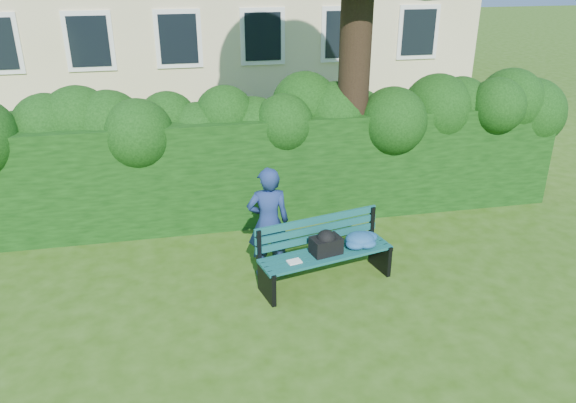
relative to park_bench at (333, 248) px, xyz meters
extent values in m
plane|color=#2B4E0D|center=(-0.50, 0.06, -0.50)|extent=(80.00, 80.00, 0.00)
cube|color=white|center=(-4.10, 10.04, 1.50)|extent=(1.30, 0.08, 1.60)
cube|color=black|center=(-4.10, 10.00, 1.50)|extent=(1.05, 0.04, 1.35)
cube|color=white|center=(-1.70, 10.04, 1.50)|extent=(1.30, 0.08, 1.60)
cube|color=black|center=(-1.70, 10.00, 1.50)|extent=(1.05, 0.04, 1.35)
cube|color=white|center=(0.70, 10.04, 1.50)|extent=(1.30, 0.08, 1.60)
cube|color=black|center=(0.70, 10.00, 1.50)|extent=(1.05, 0.04, 1.35)
cube|color=white|center=(3.10, 10.04, 1.50)|extent=(1.30, 0.08, 1.60)
cube|color=black|center=(3.10, 10.00, 1.50)|extent=(1.05, 0.04, 1.35)
cube|color=white|center=(5.50, 10.04, 1.50)|extent=(1.30, 0.08, 1.60)
cube|color=black|center=(5.50, 10.00, 1.50)|extent=(1.05, 0.04, 1.35)
cube|color=black|center=(-0.50, 2.26, 0.40)|extent=(10.00, 1.00, 1.80)
cylinder|color=black|center=(0.90, 2.16, 2.25)|extent=(0.51, 0.51, 5.50)
cube|color=#0E4549|center=(-0.08, -0.25, -0.05)|extent=(1.84, 0.52, 0.04)
cube|color=#0E4549|center=(-0.10, -0.13, -0.05)|extent=(1.84, 0.52, 0.04)
cube|color=#0E4549|center=(-0.13, -0.01, -0.05)|extent=(1.84, 0.52, 0.04)
cube|color=#0E4549|center=(-0.16, 0.11, -0.05)|extent=(1.84, 0.52, 0.04)
cube|color=#0E4549|center=(-0.17, 0.18, 0.08)|extent=(1.82, 0.45, 0.10)
cube|color=#0E4549|center=(-0.18, 0.19, 0.21)|extent=(1.82, 0.45, 0.10)
cube|color=#0E4549|center=(-0.18, 0.20, 0.34)|extent=(1.82, 0.45, 0.10)
cube|color=black|center=(-0.97, -0.27, -0.28)|extent=(0.17, 0.50, 0.44)
cube|color=black|center=(-1.03, -0.01, 0.15)|extent=(0.07, 0.07, 0.45)
cube|color=black|center=(-0.96, -0.32, -0.06)|extent=(0.15, 0.42, 0.05)
cube|color=black|center=(0.74, 0.13, -0.28)|extent=(0.17, 0.50, 0.44)
cube|color=black|center=(0.68, 0.38, 0.15)|extent=(0.07, 0.07, 0.45)
cube|color=black|center=(0.75, 0.08, -0.06)|extent=(0.15, 0.42, 0.05)
cube|color=white|center=(-0.60, -0.23, -0.02)|extent=(0.20, 0.17, 0.02)
cube|color=black|center=(-0.12, -0.07, 0.09)|extent=(0.45, 0.35, 0.23)
imported|color=navy|center=(-0.84, 0.33, 0.31)|extent=(0.60, 0.41, 1.61)
camera|label=1|loc=(-1.98, -6.50, 3.68)|focal=35.00mm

